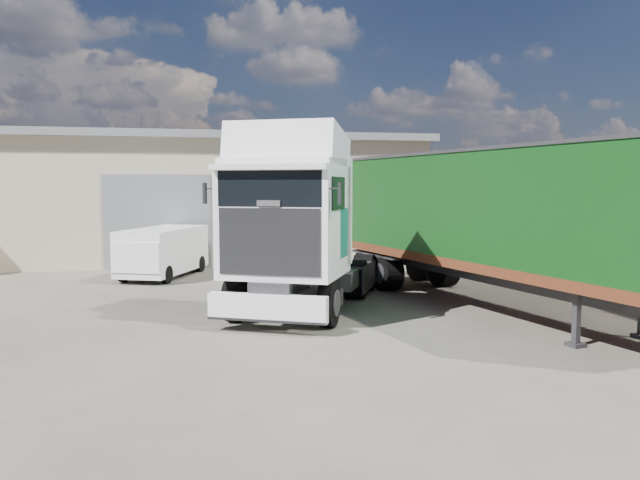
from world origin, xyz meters
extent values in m
plane|color=black|center=(0.00, 0.00, 0.00)|extent=(120.00, 120.00, 0.00)
cube|color=#B6A88C|center=(-6.00, 16.00, 2.50)|extent=(30.00, 12.00, 5.00)
cube|color=slate|center=(-6.00, 16.00, 5.15)|extent=(30.60, 12.60, 0.30)
cube|color=slate|center=(-2.00, 9.98, 1.80)|extent=(4.00, 0.08, 3.60)
cube|color=slate|center=(-6.00, 16.00, 5.35)|extent=(30.60, 0.40, 0.15)
cube|color=maroon|center=(11.50, 6.00, 1.25)|extent=(0.35, 26.00, 2.50)
cylinder|color=black|center=(1.23, -0.54, 0.55)|extent=(2.78, 2.11, 1.10)
cylinder|color=black|center=(2.82, 2.73, 0.55)|extent=(2.82, 2.13, 1.10)
cylinder|color=black|center=(3.46, 4.03, 0.55)|extent=(2.82, 2.13, 1.10)
cube|color=#2D2D30|center=(2.32, 1.70, 0.93)|extent=(3.85, 6.56, 0.31)
cube|color=white|center=(0.79, -1.42, 0.57)|extent=(2.49, 1.40, 0.57)
cube|color=white|center=(1.39, -0.21, 2.36)|extent=(3.38, 3.28, 2.54)
cube|color=black|center=(0.86, -1.28, 1.97)|extent=(2.08, 1.06, 1.45)
cube|color=black|center=(0.87, -1.26, 3.11)|extent=(2.12, 1.07, 0.78)
cube|color=white|center=(1.48, -0.02, 4.00)|extent=(3.20, 2.94, 1.27)
cube|color=#0E6255|center=(0.40, 0.73, 2.08)|extent=(0.35, 0.70, 1.14)
cube|color=#0E6255|center=(2.74, -0.41, 2.08)|extent=(0.35, 0.70, 1.14)
cylinder|color=#2D2D30|center=(2.91, 2.91, 1.15)|extent=(1.53, 1.53, 0.12)
cube|color=#2D2D30|center=(6.63, -3.74, 0.56)|extent=(0.36, 0.36, 1.12)
cylinder|color=black|center=(5.92, 4.24, 0.54)|extent=(2.75, 1.57, 1.08)
cube|color=#2D2D30|center=(6.75, 0.22, 0.91)|extent=(3.25, 12.08, 0.35)
cube|color=#602F16|center=(6.75, 0.22, 1.25)|extent=(4.93, 12.43, 0.24)
cube|color=black|center=(6.75, 0.22, 2.69)|extent=(4.93, 12.43, 2.64)
cube|color=#2D2D30|center=(6.75, 0.22, 4.03)|extent=(5.01, 12.50, 0.08)
cylinder|color=black|center=(-2.27, 6.46, 0.30)|extent=(1.81, 1.21, 0.59)
cylinder|color=black|center=(-1.17, 9.10, 0.30)|extent=(1.81, 1.21, 0.59)
cube|color=white|center=(-1.72, 7.78, 0.94)|extent=(3.16, 4.45, 1.52)
cube|color=white|center=(-2.38, 6.21, 0.89)|extent=(1.84, 1.38, 0.98)
cube|color=black|center=(-2.31, 6.38, 1.39)|extent=(1.47, 0.67, 0.54)
camera|label=1|loc=(-0.80, -14.53, 3.18)|focal=35.00mm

